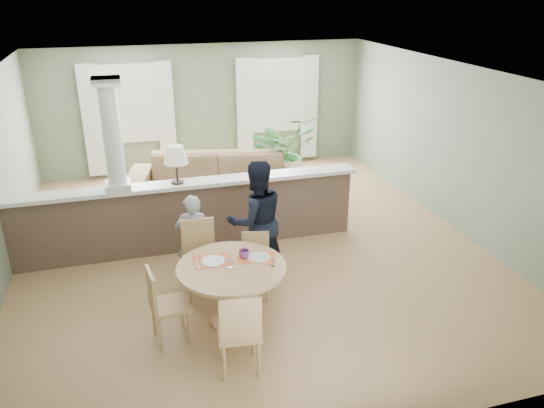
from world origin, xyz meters
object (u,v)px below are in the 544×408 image
object	(u,v)px
dining_table	(232,277)
chair_far_man	(256,261)
chair_far_boy	(200,254)
sofa	(217,183)
houseplant	(282,152)
child_person	(194,240)
chair_near	(240,330)
man_person	(256,221)
chair_side	(163,302)

from	to	relation	value
dining_table	chair_far_man	xyz separation A→B (m)	(0.44, 0.60, -0.16)
dining_table	chair_far_boy	distance (m)	0.86
sofa	dining_table	world-z (taller)	sofa
houseplant	child_person	world-z (taller)	houseplant
houseplant	chair_near	distance (m)	5.58
sofa	chair_near	size ratio (longest dim) A/B	3.24
man_person	chair_side	bearing A→B (deg)	32.98
houseplant	chair_side	world-z (taller)	houseplant
sofa	chair_far_boy	world-z (taller)	chair_far_boy
houseplant	man_person	xyz separation A→B (m)	(-1.36, -3.26, 0.10)
sofa	dining_table	xyz separation A→B (m)	(-0.49, -3.63, 0.15)
sofa	chair_far_boy	size ratio (longest dim) A/B	3.20
sofa	child_person	bearing A→B (deg)	-93.55
dining_table	houseplant	bearing A→B (deg)	65.72
chair_far_man	dining_table	bearing A→B (deg)	-112.73
houseplant	dining_table	bearing A→B (deg)	-114.28
sofa	chair_side	world-z (taller)	sofa
chair_near	man_person	distance (m)	2.06
sofa	chair_far_man	xyz separation A→B (m)	(-0.05, -3.02, -0.01)
houseplant	child_person	size ratio (longest dim) A/B	1.17
sofa	chair_far_boy	xyz separation A→B (m)	(-0.75, -2.81, 0.09)
chair_far_man	man_person	distance (m)	0.57
houseplant	chair_far_man	distance (m)	3.96
chair_far_boy	chair_far_man	xyz separation A→B (m)	(0.71, -0.21, -0.10)
chair_near	child_person	world-z (taller)	child_person
houseplant	chair_far_boy	world-z (taller)	houseplant
child_person	chair_near	bearing A→B (deg)	104.05
dining_table	chair_far_man	world-z (taller)	dining_table
chair_far_man	houseplant	bearing A→B (deg)	81.56
chair_far_boy	chair_near	distance (m)	1.75
chair_far_man	chair_side	bearing A→B (deg)	-136.45
child_person	man_person	distance (m)	0.89
houseplant	chair_near	world-z (taller)	houseplant
child_person	chair_far_boy	bearing A→B (deg)	107.59
houseplant	chair_far_boy	size ratio (longest dim) A/B	1.50
chair_far_boy	child_person	world-z (taller)	child_person
chair_far_boy	chair_near	size ratio (longest dim) A/B	1.02
chair_near	child_person	xyz separation A→B (m)	(-0.18, 2.01, 0.10)
dining_table	chair_near	world-z (taller)	chair_near
chair_far_boy	child_person	distance (m)	0.28
chair_far_boy	dining_table	bearing A→B (deg)	-70.70
houseplant	sofa	bearing A→B (deg)	-156.08
chair_far_boy	chair_far_man	size ratio (longest dim) A/B	1.21
chair_far_man	chair_side	size ratio (longest dim) A/B	0.90
chair_far_man	chair_far_boy	bearing A→B (deg)	176.92
chair_near	chair_side	size ratio (longest dim) A/B	1.07
man_person	chair_near	bearing A→B (deg)	64.43
houseplant	dining_table	size ratio (longest dim) A/B	1.17
sofa	chair_near	distance (m)	4.59
chair_far_man	chair_side	distance (m)	1.47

